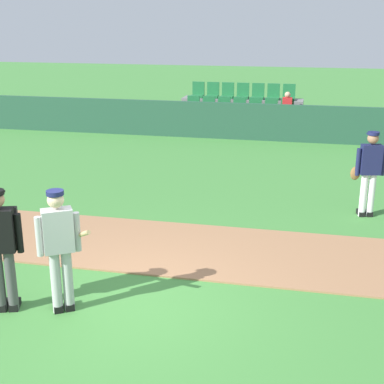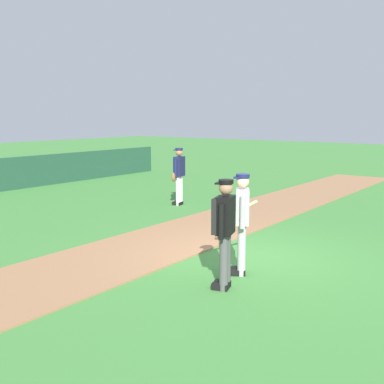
{
  "view_description": "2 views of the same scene",
  "coord_description": "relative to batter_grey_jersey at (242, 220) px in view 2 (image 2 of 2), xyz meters",
  "views": [
    {
      "loc": [
        2.45,
        -6.62,
        3.91
      ],
      "look_at": [
        0.52,
        2.24,
        1.01
      ],
      "focal_mm": 51.26,
      "sensor_mm": 36.0,
      "label": 1
    },
    {
      "loc": [
        -7.57,
        -4.41,
        2.73
      ],
      "look_at": [
        0.11,
        1.33,
        1.18
      ],
      "focal_mm": 44.09,
      "sensor_mm": 36.0,
      "label": 2
    }
  ],
  "objects": [
    {
      "name": "infield_dirt_path",
      "position": [
        0.73,
        2.43,
        -0.95
      ],
      "size": [
        28.0,
        2.32,
        0.03
      ],
      "primitive_type": "cube",
      "color": "#9E704C",
      "rests_on": "ground"
    },
    {
      "name": "batter_grey_jersey",
      "position": [
        0.0,
        0.0,
        0.0
      ],
      "size": [
        0.74,
        0.7,
        1.76
      ],
      "color": "#B2B2B2",
      "rests_on": "ground"
    },
    {
      "name": "ground_plane",
      "position": [
        0.73,
        0.37,
        -0.97
      ],
      "size": [
        80.0,
        80.0,
        0.0
      ],
      "primitive_type": "plane",
      "color": "#42843A"
    },
    {
      "name": "umpire_home_plate",
      "position": [
        -0.78,
        -0.14,
        0.03
      ],
      "size": [
        0.57,
        0.39,
        1.76
      ],
      "color": "#4C4C4C",
      "rests_on": "ground"
    },
    {
      "name": "runner_navy_jersey",
      "position": [
        4.4,
        4.86,
        -0.01
      ],
      "size": [
        0.67,
        0.36,
        1.76
      ],
      "color": "white",
      "rests_on": "ground"
    }
  ]
}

